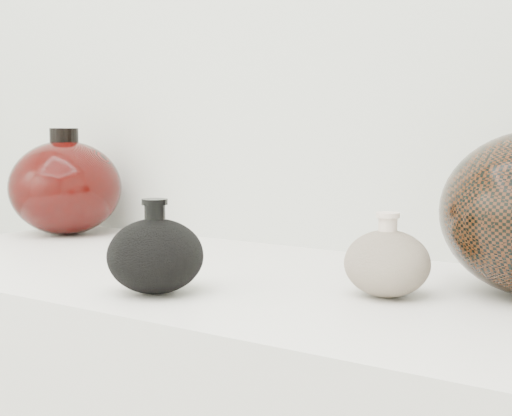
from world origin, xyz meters
The scene contains 3 objects.
black_gourd_vase centered at (-0.01, 0.80, 0.95)m, with size 0.13×0.13×0.11m.
cream_gourd_vase centered at (0.22, 0.94, 0.94)m, with size 0.13×0.13×0.10m.
left_round_pot centered at (-0.49, 1.08, 0.99)m, with size 0.25×0.25×0.20m.
Camera 1 is at (0.56, 0.17, 1.09)m, focal length 50.00 mm.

